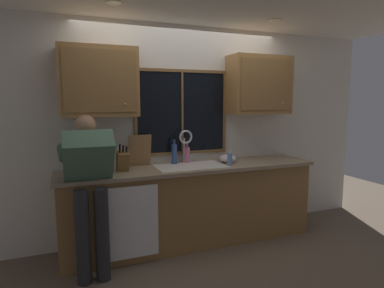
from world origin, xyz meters
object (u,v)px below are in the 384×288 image
knife_block (123,161)px  bottle_green_glass (174,153)px  person_standing (89,178)px  mixing_bowl (228,158)px  bottle_tall_clear (187,154)px  cutting_board (140,150)px  soap_dispenser (230,159)px

knife_block → bottle_green_glass: knife_block is taller
person_standing → mixing_bowl: (1.64, 0.34, 0.02)m
bottle_tall_clear → bottle_green_glass: bearing=-172.6°
knife_block → person_standing: bearing=-140.3°
mixing_bowl → bottle_tall_clear: size_ratio=0.86×
bottle_tall_clear → mixing_bowl: bearing=-19.5°
cutting_board → mixing_bowl: (1.04, -0.17, -0.13)m
mixing_bowl → knife_block: bearing=-178.4°
soap_dispenser → bottle_green_glass: (-0.58, 0.30, 0.05)m
person_standing → cutting_board: bearing=40.5°
person_standing → soap_dispenser: person_standing is taller
mixing_bowl → bottle_tall_clear: 0.50m
person_standing → soap_dispenser: (1.58, 0.19, 0.04)m
bottle_green_glass → soap_dispenser: bearing=-27.0°
bottle_tall_clear → person_standing: bearing=-156.6°
soap_dispenser → bottle_green_glass: 0.66m
person_standing → cutting_board: person_standing is taller
person_standing → knife_block: bearing=39.7°
person_standing → soap_dispenser: bearing=6.7°
person_standing → mixing_bowl: person_standing is taller
person_standing → bottle_tall_clear: 1.28m
soap_dispenser → person_standing: bearing=-173.3°
knife_block → cutting_board: size_ratio=0.87×
cutting_board → bottle_green_glass: size_ratio=1.22×
bottle_tall_clear → soap_dispenser: bearing=-37.7°
bottle_tall_clear → cutting_board: bearing=179.7°
mixing_bowl → bottle_tall_clear: (-0.47, 0.17, 0.05)m
mixing_bowl → bottle_green_glass: bearing=167.3°
cutting_board → bottle_tall_clear: size_ratio=1.51×
knife_block → cutting_board: (0.23, 0.21, 0.07)m
knife_block → bottle_green_glass: size_ratio=1.07×
cutting_board → mixing_bowl: cutting_board is taller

